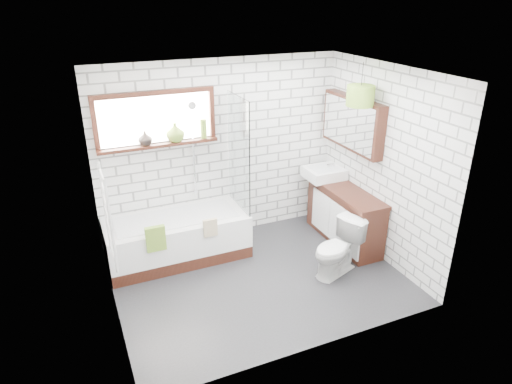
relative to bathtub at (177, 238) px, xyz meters
name	(u,v)px	position (x,y,z in m)	size (l,w,h in m)	color
floor	(259,279)	(0.78, -0.90, -0.30)	(3.40, 2.60, 0.01)	black
ceiling	(260,73)	(0.78, -0.90, 2.21)	(3.40, 2.60, 0.01)	white
wall_back	(221,152)	(0.78, 0.41, 0.96)	(3.40, 0.01, 2.50)	white
wall_front	(319,239)	(0.78, -2.20, 0.96)	(3.40, 0.01, 2.50)	white
wall_left	(103,213)	(-0.92, -0.90, 0.96)	(0.01, 2.60, 2.50)	white
wall_right	(383,165)	(2.49, -0.90, 0.96)	(0.01, 2.60, 2.50)	white
window	(156,120)	(-0.07, 0.36, 1.51)	(1.52, 0.16, 0.68)	black
towel_radiator	(108,217)	(-0.88, -0.90, 0.91)	(0.06, 0.52, 1.00)	white
mirror_cabinet	(352,123)	(2.40, -0.30, 1.36)	(0.16, 1.20, 0.70)	black
shower_riser	(193,150)	(0.38, 0.36, 1.06)	(0.02, 0.02, 1.30)	silver
bathtub	(177,238)	(0.00, 0.00, 0.00)	(1.82, 0.80, 0.59)	white
shower_screen	(239,154)	(0.89, 0.00, 1.04)	(0.02, 0.72, 1.50)	white
towel_green	(156,239)	(-0.35, -0.40, 0.27)	(0.23, 0.06, 0.32)	olive
towel_beige	(210,228)	(0.33, -0.40, 0.27)	(0.18, 0.04, 0.23)	tan
vanity	(344,216)	(2.26, -0.50, 0.10)	(0.44, 1.37, 0.78)	black
basin	(324,173)	(2.20, 0.00, 0.57)	(0.52, 0.46, 0.15)	white
tap	(334,168)	(2.36, 0.00, 0.62)	(0.03, 0.03, 0.15)	silver
toilet	(337,249)	(1.72, -1.16, 0.05)	(0.68, 0.39, 0.70)	white
vase_olive	(175,134)	(0.15, 0.33, 1.31)	(0.23, 0.23, 0.24)	olive
vase_dark	(145,140)	(-0.23, 0.33, 1.28)	(0.17, 0.17, 0.18)	black
bottle	(204,130)	(0.53, 0.33, 1.31)	(0.08, 0.08, 0.25)	olive
pendant	(360,96)	(2.23, -0.65, 1.81)	(0.34, 0.34, 0.25)	olive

